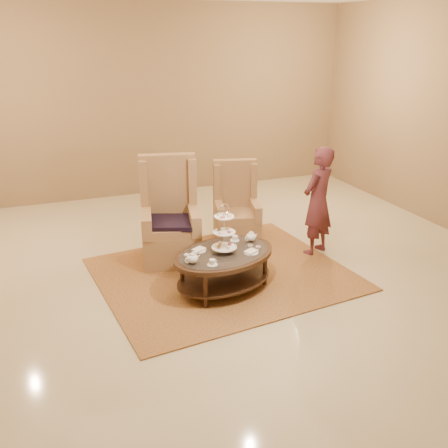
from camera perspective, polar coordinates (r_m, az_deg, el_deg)
name	(u,v)px	position (r m, az deg, el deg)	size (l,w,h in m)	color
ground	(221,279)	(6.40, -0.34, -6.35)	(8.00, 8.00, 0.00)	beige
ceiling	(221,279)	(6.40, -0.34, -6.35)	(8.00, 8.00, 0.02)	white
wall_back	(145,102)	(9.61, -9.00, 13.62)	(8.00, 0.04, 3.50)	#937650
rug	(223,274)	(6.52, -0.09, -5.71)	(3.34, 2.88, 0.02)	#A6783A
tea_table	(224,259)	(6.00, 0.01, -4.03)	(1.53, 1.26, 1.10)	black
armchair_left	(170,225)	(6.85, -6.16, -0.17)	(0.91, 0.93, 1.42)	#A3794C
armchair_right	(236,214)	(7.47, 1.38, 1.12)	(0.79, 0.80, 1.19)	#A3794C
person	(318,201)	(7.00, 10.67, 2.55)	(0.67, 0.58, 1.53)	#5A262D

